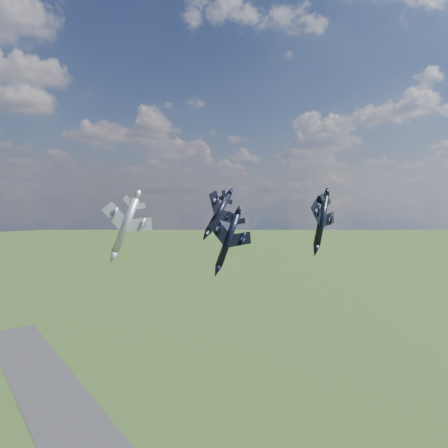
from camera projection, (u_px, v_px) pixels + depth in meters
jet_lead_navy at (228, 240)px, 80.20m from camera, size 11.96×15.05×6.44m
jet_right_navy at (321, 221)px, 82.14m from camera, size 12.95×15.46×5.90m
jet_high_navy at (218, 213)px, 102.88m from camera, size 14.19×17.79×9.82m
jet_left_silver at (125, 225)px, 78.70m from camera, size 12.60×15.71×6.71m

